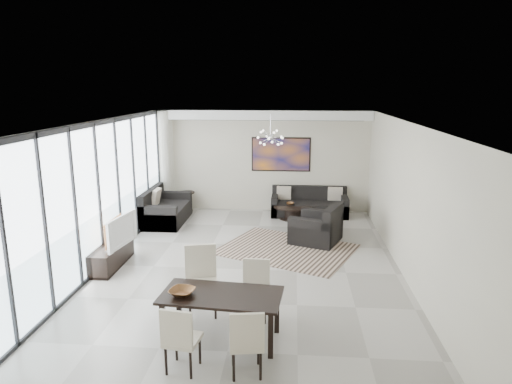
# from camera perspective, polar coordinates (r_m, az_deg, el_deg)

# --- Properties ---
(room_shell) EXTENTS (6.00, 9.00, 2.90)m
(room_shell) POSITION_cam_1_polar(r_m,az_deg,el_deg) (8.69, 2.01, -0.90)
(room_shell) COLOR #A8A39B
(room_shell) RESTS_ON ground
(window_wall) EXTENTS (0.37, 8.95, 2.90)m
(window_wall) POSITION_cam_1_polar(r_m,az_deg,el_deg) (9.44, -18.54, -0.35)
(window_wall) COLOR white
(window_wall) RESTS_ON floor
(soffit) EXTENTS (5.98, 0.40, 0.26)m
(soffit) POSITION_cam_1_polar(r_m,az_deg,el_deg) (12.78, 0.91, 9.61)
(soffit) COLOR white
(soffit) RESTS_ON room_shell
(painting) EXTENTS (1.68, 0.04, 0.98)m
(painting) POSITION_cam_1_polar(r_m,az_deg,el_deg) (13.04, 3.14, 4.71)
(painting) COLOR #C96D1C
(painting) RESTS_ON room_shell
(chandelier) EXTENTS (0.66, 0.66, 0.71)m
(chandelier) POSITION_cam_1_polar(r_m,az_deg,el_deg) (11.00, 1.83, 6.83)
(chandelier) COLOR silver
(chandelier) RESTS_ON room_shell
(rug) EXTENTS (3.40, 3.07, 0.01)m
(rug) POSITION_cam_1_polar(r_m,az_deg,el_deg) (10.26, 3.83, -7.14)
(rug) COLOR black
(rug) RESTS_ON floor
(coffee_table) EXTENTS (1.07, 1.07, 0.37)m
(coffee_table) POSITION_cam_1_polar(r_m,az_deg,el_deg) (12.55, 4.61, -2.37)
(coffee_table) COLOR black
(coffee_table) RESTS_ON floor
(bowl_coffee) EXTENTS (0.25, 0.25, 0.07)m
(bowl_coffee) POSITION_cam_1_polar(r_m,az_deg,el_deg) (12.51, 4.29, -1.48)
(bowl_coffee) COLOR brown
(bowl_coffee) RESTS_ON coffee_table
(sofa_main) EXTENTS (2.12, 0.87, 0.77)m
(sofa_main) POSITION_cam_1_polar(r_m,az_deg,el_deg) (12.93, 6.68, -1.72)
(sofa_main) COLOR black
(sofa_main) RESTS_ON floor
(loveseat) EXTENTS (1.01, 1.79, 0.90)m
(loveseat) POSITION_cam_1_polar(r_m,az_deg,el_deg) (12.40, -11.39, -2.33)
(loveseat) COLOR black
(loveseat) RESTS_ON floor
(armchair) EXTENTS (1.32, 1.35, 0.89)m
(armchair) POSITION_cam_1_polar(r_m,az_deg,el_deg) (10.74, 7.72, -4.61)
(armchair) COLOR black
(armchair) RESTS_ON floor
(side_table) EXTENTS (0.42, 0.42, 0.58)m
(side_table) POSITION_cam_1_polar(r_m,az_deg,el_deg) (13.32, -8.58, -0.75)
(side_table) COLOR black
(side_table) RESTS_ON floor
(tv_console) EXTENTS (0.41, 1.45, 0.45)m
(tv_console) POSITION_cam_1_polar(r_m,az_deg,el_deg) (9.72, -17.58, -7.56)
(tv_console) COLOR black
(tv_console) RESTS_ON floor
(television) EXTENTS (0.30, 1.08, 0.62)m
(television) POSITION_cam_1_polar(r_m,az_deg,el_deg) (9.47, -16.94, -4.63)
(television) COLOR gray
(television) RESTS_ON tv_console
(dining_table) EXTENTS (1.76, 0.99, 0.70)m
(dining_table) POSITION_cam_1_polar(r_m,az_deg,el_deg) (6.62, -4.36, -13.29)
(dining_table) COLOR black
(dining_table) RESTS_ON floor
(dining_chair_sw) EXTENTS (0.48, 0.48, 0.91)m
(dining_chair_sw) POSITION_cam_1_polar(r_m,az_deg,el_deg) (6.03, -9.53, -17.33)
(dining_chair_sw) COLOR beige
(dining_chair_sw) RESTS_ON floor
(dining_chair_se) EXTENTS (0.48, 0.48, 0.92)m
(dining_chair_se) POSITION_cam_1_polar(r_m,az_deg,el_deg) (5.88, -1.17, -17.89)
(dining_chair_se) COLOR beige
(dining_chair_se) RESTS_ON floor
(dining_chair_nw) EXTENTS (0.61, 0.61, 1.09)m
(dining_chair_nw) POSITION_cam_1_polar(r_m,az_deg,el_deg) (7.43, -6.87, -10.18)
(dining_chair_nw) COLOR beige
(dining_chair_nw) RESTS_ON floor
(dining_chair_ne) EXTENTS (0.43, 0.43, 0.92)m
(dining_chair_ne) POSITION_cam_1_polar(r_m,az_deg,el_deg) (7.28, -0.02, -11.50)
(dining_chair_ne) COLOR beige
(dining_chair_ne) RESTS_ON floor
(bowl_dining) EXTENTS (0.42, 0.42, 0.09)m
(bowl_dining) POSITION_cam_1_polar(r_m,az_deg,el_deg) (6.60, -9.24, -12.24)
(bowl_dining) COLOR brown
(bowl_dining) RESTS_ON dining_table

